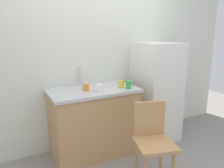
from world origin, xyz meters
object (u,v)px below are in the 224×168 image
object	(u,v)px
refrigerator	(156,92)
cup_yellow	(121,84)
chair	(153,139)
cup_green	(129,84)
cup_white	(100,88)
cup_orange	(86,87)

from	to	relation	value
refrigerator	cup_yellow	xyz separation A→B (m)	(-0.68, -0.10, 0.22)
refrigerator	cup_yellow	distance (m)	0.72
refrigerator	chair	size ratio (longest dim) A/B	1.66
cup_green	cup_white	distance (m)	0.41
chair	cup_white	size ratio (longest dim) A/B	9.41
chair	cup_yellow	bearing A→B (deg)	104.81
refrigerator	cup_orange	world-z (taller)	refrigerator
refrigerator	cup_white	bearing A→B (deg)	-171.23
cup_orange	cup_yellow	world-z (taller)	cup_yellow
refrigerator	chair	bearing A→B (deg)	-129.81
cup_orange	cup_yellow	distance (m)	0.47
chair	cup_orange	xyz separation A→B (m)	(-0.45, 0.81, 0.46)
cup_green	cup_orange	xyz separation A→B (m)	(-0.53, 0.16, -0.01)
chair	cup_yellow	size ratio (longest dim) A/B	8.77
cup_green	cup_orange	bearing A→B (deg)	163.13
cup_orange	cup_white	world-z (taller)	cup_white
cup_orange	cup_white	size ratio (longest dim) A/B	0.97
refrigerator	cup_white	size ratio (longest dim) A/B	15.66
refrigerator	cup_orange	distance (m)	1.16
refrigerator	cup_green	bearing A→B (deg)	-163.31
refrigerator	cup_orange	size ratio (longest dim) A/B	16.18
refrigerator	cup_green	world-z (taller)	refrigerator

